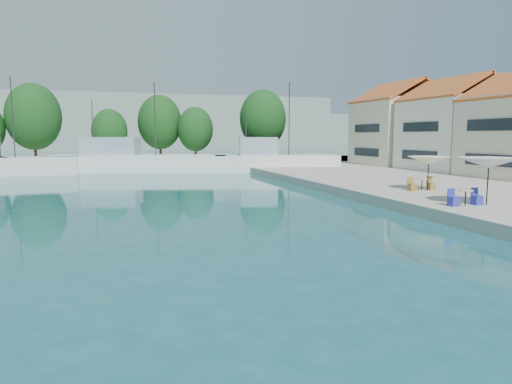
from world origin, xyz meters
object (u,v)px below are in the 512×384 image
object	(u,v)px
trawler_03	(134,162)
umbrella_cream	(429,161)
umbrella_white	(489,163)
trawler_04	(273,162)

from	to	relation	value
trawler_03	umbrella_cream	bearing A→B (deg)	-44.51
umbrella_cream	umbrella_white	bearing A→B (deg)	-101.96
trawler_03	umbrella_white	distance (m)	38.02
trawler_04	umbrella_white	bearing A→B (deg)	-76.13
umbrella_white	umbrella_cream	distance (m)	6.15
umbrella_cream	trawler_04	bearing A→B (deg)	93.54
trawler_03	umbrella_white	xyz separation A→B (m)	(15.07, -34.87, 1.60)
trawler_04	umbrella_cream	xyz separation A→B (m)	(1.50, -24.18, 1.38)
umbrella_white	trawler_03	bearing A→B (deg)	113.37
trawler_03	trawler_04	size ratio (longest dim) A/B	1.43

